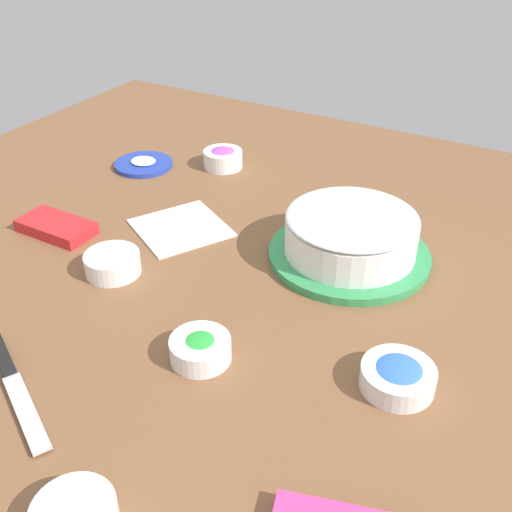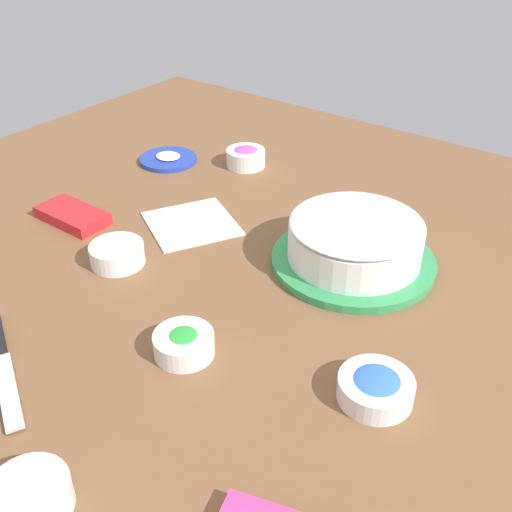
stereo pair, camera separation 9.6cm
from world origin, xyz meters
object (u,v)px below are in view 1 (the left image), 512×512
object	(u,v)px
sprinkle_bowl_blue	(398,376)
candy_box_lower	(56,227)
spreading_knife	(11,377)
sprinkle_bowl_rainbow	(223,158)
paper_napkin	(181,227)
frosting_tub_lid	(144,164)
sprinkle_bowl_green	(200,348)
sprinkle_bowl_yellow	(112,263)
frosted_cake	(351,236)

from	to	relation	value
sprinkle_bowl_blue	candy_box_lower	bearing A→B (deg)	-5.39
spreading_knife	sprinkle_bowl_rainbow	size ratio (longest dim) A/B	2.61
paper_napkin	frosting_tub_lid	bearing A→B (deg)	-37.85
sprinkle_bowl_green	paper_napkin	world-z (taller)	sprinkle_bowl_green
sprinkle_bowl_rainbow	sprinkle_bowl_blue	size ratio (longest dim) A/B	0.88
spreading_knife	sprinkle_bowl_green	xyz separation A→B (m)	(-0.19, -0.16, 0.01)
frosting_tub_lid	spreading_knife	bearing A→B (deg)	113.85
sprinkle_bowl_yellow	sprinkle_bowl_green	bearing A→B (deg)	157.67
spreading_knife	sprinkle_bowl_blue	world-z (taller)	sprinkle_bowl_blue
sprinkle_bowl_green	sprinkle_bowl_rainbow	bearing A→B (deg)	-60.24
frosting_tub_lid	sprinkle_bowl_green	size ratio (longest dim) A/B	1.51
sprinkle_bowl_green	sprinkle_bowl_yellow	distance (m)	0.26
paper_napkin	sprinkle_bowl_yellow	bearing A→B (deg)	85.81
sprinkle_bowl_blue	paper_napkin	xyz separation A→B (m)	(0.47, -0.18, -0.01)
candy_box_lower	spreading_knife	bearing A→B (deg)	126.55
paper_napkin	sprinkle_bowl_blue	bearing A→B (deg)	158.60
sprinkle_bowl_rainbow	sprinkle_bowl_blue	bearing A→B (deg)	140.79
sprinkle_bowl_yellow	frosted_cake	bearing A→B (deg)	-143.80
sprinkle_bowl_blue	paper_napkin	world-z (taller)	sprinkle_bowl_blue
frosting_tub_lid	frosted_cake	bearing A→B (deg)	167.79
frosted_cake	spreading_knife	distance (m)	0.55
sprinkle_bowl_yellow	candy_box_lower	world-z (taller)	sprinkle_bowl_yellow
frosting_tub_lid	sprinkle_bowl_rainbow	xyz separation A→B (m)	(-0.15, -0.08, 0.02)
frosted_cake	frosting_tub_lid	xyz separation A→B (m)	(0.53, -0.11, -0.04)
spreading_knife	sprinkle_bowl_yellow	world-z (taller)	sprinkle_bowl_yellow
frosted_cake	sprinkle_bowl_blue	xyz separation A→B (m)	(-0.17, 0.25, -0.02)
candy_box_lower	frosting_tub_lid	bearing A→B (deg)	-82.16
frosted_cake	candy_box_lower	xyz separation A→B (m)	(0.48, 0.18, -0.03)
sprinkle_bowl_blue	candy_box_lower	xyz separation A→B (m)	(0.65, -0.06, -0.01)
sprinkle_bowl_rainbow	frosted_cake	bearing A→B (deg)	152.13
frosting_tub_lid	candy_box_lower	xyz separation A→B (m)	(-0.04, 0.30, 0.00)
sprinkle_bowl_yellow	paper_napkin	size ratio (longest dim) A/B	0.59
sprinkle_bowl_yellow	paper_napkin	distance (m)	0.17
sprinkle_bowl_blue	paper_napkin	bearing A→B (deg)	-21.40
frosted_cake	candy_box_lower	distance (m)	0.52
spreading_knife	sprinkle_bowl_blue	xyz separation A→B (m)	(-0.43, -0.24, 0.01)
spreading_knife	sprinkle_bowl_rainbow	world-z (taller)	sprinkle_bowl_rainbow
candy_box_lower	paper_napkin	bearing A→B (deg)	-146.58
sprinkle_bowl_blue	paper_napkin	size ratio (longest dim) A/B	0.63
sprinkle_bowl_green	candy_box_lower	size ratio (longest dim) A/B	0.61
frosted_cake	spreading_knife	world-z (taller)	frosted_cake
candy_box_lower	sprinkle_bowl_blue	bearing A→B (deg)	174.50
frosted_cake	frosting_tub_lid	world-z (taller)	frosted_cake
spreading_knife	sprinkle_bowl_blue	size ratio (longest dim) A/B	2.30
sprinkle_bowl_rainbow	frosting_tub_lid	bearing A→B (deg)	29.50
spreading_knife	paper_napkin	distance (m)	0.42
sprinkle_bowl_green	sprinkle_bowl_yellow	size ratio (longest dim) A/B	0.93
frosting_tub_lid	candy_box_lower	world-z (taller)	candy_box_lower
frosted_cake	sprinkle_bowl_green	size ratio (longest dim) A/B	3.25
sprinkle_bowl_rainbow	paper_napkin	bearing A→B (deg)	106.19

